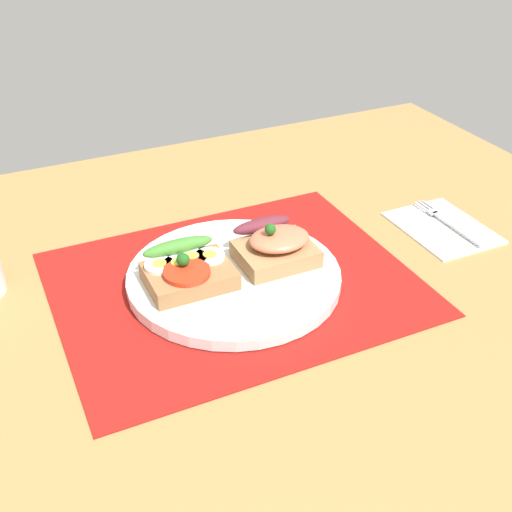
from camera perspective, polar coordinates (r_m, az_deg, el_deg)
ground_plane at (r=81.70cm, az=-1.91°, el=-3.37°), size 120.00×90.00×3.20cm
placemat at (r=80.69cm, az=-1.93°, el=-2.37°), size 43.22×34.84×0.30cm
plate at (r=80.17cm, az=-1.94°, el=-1.84°), size 26.31×26.31×1.50cm
sandwich_egg_tomato at (r=77.38cm, az=-5.98°, el=-1.31°), size 10.14×9.20×4.34cm
sandwich_salmon at (r=81.08cm, az=1.70°, el=0.93°), size 9.40×9.12×5.54cm
napkin at (r=95.94cm, az=15.96°, el=2.54°), size 11.13×14.28×0.60cm
fork at (r=96.49cm, az=16.36°, el=2.97°), size 1.62×13.76×0.32cm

